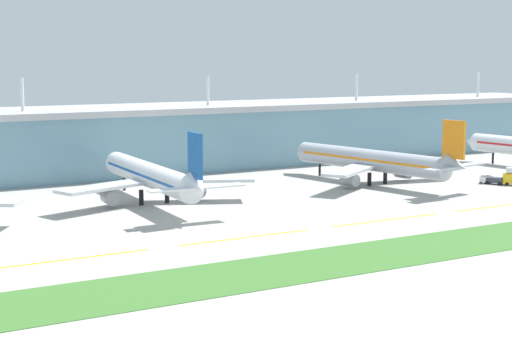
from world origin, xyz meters
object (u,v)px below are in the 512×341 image
Objects in this scene: airliner_near_middle at (152,176)px; pushback_tug at (495,180)px; baggage_cart at (486,179)px; airliner_far_middle at (374,161)px.

airliner_near_middle reaches higher than pushback_tug.
airliner_far_middle is at bearing 153.15° from baggage_cart.
airliner_near_middle is 16.10× the size of baggage_cart.
airliner_near_middle is 63.52m from airliner_far_middle.
baggage_cart is 2.62m from pushback_tug.
airliner_near_middle is at bearing 169.51° from baggage_cart.
baggage_cart is (27.79, -14.07, -5.18)m from airliner_far_middle.
baggage_cart is 0.77× the size of pushback_tug.
airliner_near_middle is 92.95m from baggage_cart.
pushback_tug is at bearing -30.00° from airliner_far_middle.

